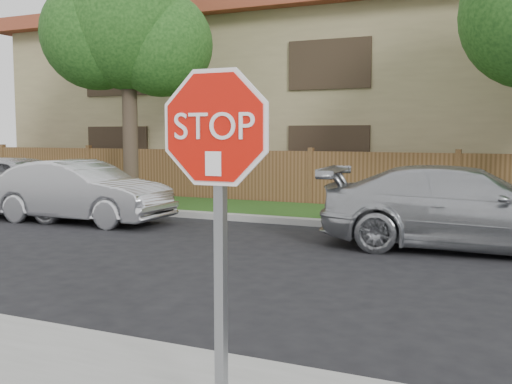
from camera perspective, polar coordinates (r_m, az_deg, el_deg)
The scene contains 10 objects.
ground at distance 5.46m, azimuth 4.69°, elevation -17.19°, with size 90.00×90.00×0.00m, color black.
far_curb at distance 13.15m, azimuth 17.00°, elevation -3.53°, with size 70.00×0.30×0.15m, color gray.
grass_strip at distance 14.78m, azimuth 17.87°, elevation -2.63°, with size 70.00×3.00×0.12m, color #1E4714.
fence at distance 16.28m, azimuth 18.64°, elevation 0.71°, with size 70.00×0.12×1.60m, color #4F341B.
apartment_building at distance 21.84m, azimuth 20.47°, elevation 9.00°, with size 35.20×9.20×7.20m.
tree_left at distance 18.12m, azimuth -12.30°, elevation 15.38°, with size 4.80×3.90×7.78m.
stop_sign at distance 3.71m, azimuth -3.76°, elevation 1.19°, with size 1.01×0.13×2.55m.
sedan_far_left at distance 16.29m, azimuth -21.66°, elevation 0.62°, with size 1.90×4.72×1.61m, color #B9BABE.
sedan_left at distance 14.76m, azimuth -16.40°, elevation 0.05°, with size 1.56×4.47×1.47m, color #BABBBF.
sedan_right at distance 11.49m, azimuth 19.36°, elevation -1.47°, with size 2.12×5.23×1.52m, color #A8ABAF.
Camera 1 is at (1.71, -4.73, 2.12)m, focal length 42.00 mm.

